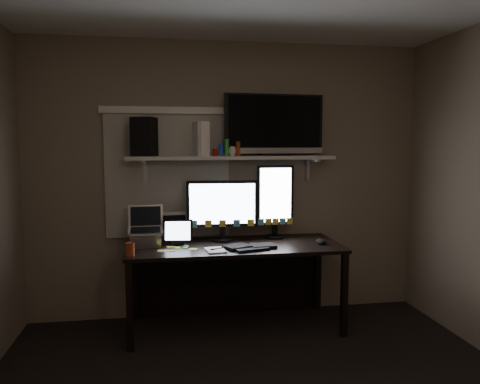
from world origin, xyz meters
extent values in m
plane|color=#776956|center=(0.00, 1.80, 1.25)|extent=(3.60, 0.00, 3.60)
cube|color=beige|center=(-0.55, 1.79, 1.30)|extent=(1.10, 0.02, 1.10)
cube|color=black|center=(0.00, 1.43, 0.71)|extent=(1.80, 0.75, 0.03)
cube|color=black|center=(0.00, 1.78, 0.35)|extent=(1.80, 0.02, 0.70)
cube|color=black|center=(-0.86, 1.09, 0.35)|extent=(0.05, 0.05, 0.70)
cube|color=black|center=(0.86, 1.09, 0.35)|extent=(0.05, 0.05, 0.70)
cube|color=black|center=(-0.86, 1.76, 0.35)|extent=(0.05, 0.05, 0.70)
cube|color=black|center=(0.86, 1.76, 0.35)|extent=(0.05, 0.05, 0.70)
cube|color=beige|center=(0.00, 1.62, 1.46)|extent=(1.80, 0.35, 0.03)
cube|color=black|center=(-0.08, 1.60, 1.01)|extent=(0.63, 0.10, 0.55)
cube|color=black|center=(0.41, 1.65, 1.07)|extent=(0.34, 0.08, 0.68)
cube|color=black|center=(0.11, 1.28, 0.74)|extent=(0.45, 0.27, 0.03)
ellipsoid|color=black|center=(0.74, 1.33, 0.75)|extent=(0.08, 0.12, 0.04)
cube|color=silver|center=(-0.19, 1.21, 0.74)|extent=(0.17, 0.22, 0.01)
cube|color=black|center=(-0.48, 1.48, 0.84)|extent=(0.26, 0.13, 0.22)
cube|color=black|center=(-0.50, 1.67, 0.85)|extent=(0.20, 0.10, 0.25)
cube|color=#B0B1B5|center=(-0.74, 1.49, 0.89)|extent=(0.30, 0.24, 0.33)
cylinder|color=maroon|center=(-0.85, 1.16, 0.78)|extent=(0.08, 0.08, 0.10)
cube|color=black|center=(0.39, 1.64, 1.75)|extent=(0.91, 0.24, 0.54)
cube|color=silver|center=(-0.26, 1.65, 1.63)|extent=(0.14, 0.26, 0.29)
cube|color=black|center=(-0.75, 1.65, 1.65)|extent=(0.23, 0.26, 0.33)
camera|label=1|loc=(-0.59, -2.45, 1.59)|focal=35.00mm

